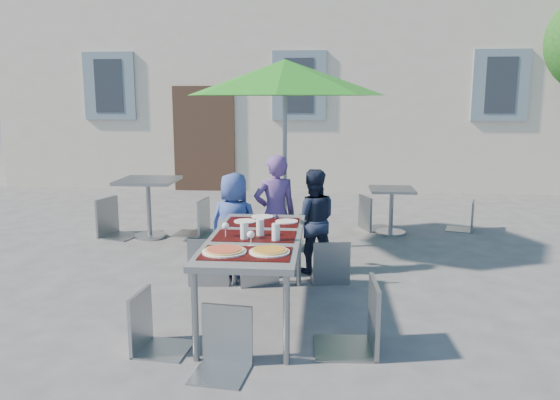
# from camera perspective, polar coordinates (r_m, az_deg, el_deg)

# --- Properties ---
(ground) EXTENTS (90.00, 90.00, 0.00)m
(ground) POSITION_cam_1_polar(r_m,az_deg,el_deg) (4.39, -3.43, -15.72)
(ground) COLOR #464648
(ground) RESTS_ON ground
(dining_table) EXTENTS (0.80, 1.85, 0.76)m
(dining_table) POSITION_cam_1_polar(r_m,az_deg,el_deg) (4.82, -2.60, -4.43)
(dining_table) COLOR #434347
(dining_table) RESTS_ON ground
(pizza_near_left) EXTENTS (0.35, 0.35, 0.03)m
(pizza_near_left) POSITION_cam_1_polar(r_m,az_deg,el_deg) (4.32, -5.85, -5.28)
(pizza_near_left) COLOR white
(pizza_near_left) RESTS_ON dining_table
(pizza_near_right) EXTENTS (0.32, 0.32, 0.03)m
(pizza_near_right) POSITION_cam_1_polar(r_m,az_deg,el_deg) (4.29, -1.11, -5.33)
(pizza_near_right) COLOR white
(pizza_near_right) RESTS_ON dining_table
(glassware) EXTENTS (0.52, 0.41, 0.15)m
(glassware) POSITION_cam_1_polar(r_m,az_deg,el_deg) (4.69, -2.57, -3.18)
(glassware) COLOR silver
(glassware) RESTS_ON dining_table
(place_settings) EXTENTS (0.67, 0.44, 0.01)m
(place_settings) POSITION_cam_1_polar(r_m,az_deg,el_deg) (5.41, -1.57, -2.06)
(place_settings) COLOR white
(place_settings) RESTS_ON dining_table
(child_0) EXTENTS (0.62, 0.47, 1.16)m
(child_0) POSITION_cam_1_polar(r_m,az_deg,el_deg) (5.99, -4.81, -2.64)
(child_0) COLOR #33488E
(child_0) RESTS_ON ground
(child_1) EXTENTS (0.57, 0.48, 1.34)m
(child_1) POSITION_cam_1_polar(r_m,az_deg,el_deg) (6.08, -0.51, -1.51)
(child_1) COLOR #5B3E7F
(child_1) RESTS_ON ground
(child_2) EXTENTS (0.61, 0.40, 1.18)m
(child_2) POSITION_cam_1_polar(r_m,az_deg,el_deg) (6.15, 3.41, -2.18)
(child_2) COLOR #171F34
(child_2) RESTS_ON ground
(chair_0) EXTENTS (0.46, 0.47, 0.97)m
(chair_0) POSITION_cam_1_polar(r_m,az_deg,el_deg) (5.78, -7.46, -3.30)
(chair_0) COLOR gray
(chair_0) RESTS_ON ground
(chair_1) EXTENTS (0.56, 0.56, 0.95)m
(chair_1) POSITION_cam_1_polar(r_m,az_deg,el_deg) (5.74, -2.44, -3.44)
(chair_1) COLOR gray
(chair_1) RESTS_ON ground
(chair_2) EXTENTS (0.46, 0.46, 0.89)m
(chair_2) POSITION_cam_1_polar(r_m,az_deg,el_deg) (5.80, 5.30, -3.72)
(chair_2) COLOR gray
(chair_2) RESTS_ON ground
(chair_3) EXTENTS (0.43, 0.43, 0.89)m
(chair_3) POSITION_cam_1_polar(r_m,az_deg,el_deg) (4.36, -13.40, -8.83)
(chair_3) COLOR #94999F
(chair_3) RESTS_ON ground
(chair_4) EXTENTS (0.50, 0.49, 1.06)m
(chair_4) POSITION_cam_1_polar(r_m,az_deg,el_deg) (4.26, 8.45, -7.55)
(chair_4) COLOR gray
(chair_4) RESTS_ON ground
(chair_5) EXTENTS (0.43, 0.43, 0.87)m
(chair_5) POSITION_cam_1_polar(r_m,az_deg,el_deg) (3.98, -6.00, -10.70)
(chair_5) COLOR gray
(chair_5) RESTS_ON ground
(patio_umbrella) EXTENTS (2.50, 2.50, 2.42)m
(patio_umbrella) POSITION_cam_1_polar(r_m,az_deg,el_deg) (6.95, 0.52, 12.52)
(patio_umbrella) COLOR #A7A9AF
(patio_umbrella) RESTS_ON ground
(cafe_table_0) EXTENTS (0.78, 0.78, 0.84)m
(cafe_table_0) POSITION_cam_1_polar(r_m,az_deg,el_deg) (7.86, -13.59, 0.49)
(cafe_table_0) COLOR #A7A9AF
(cafe_table_0) RESTS_ON ground
(bg_chair_l_0) EXTENTS (0.58, 0.58, 1.05)m
(bg_chair_l_0) POSITION_cam_1_polar(r_m,az_deg,el_deg) (8.07, -17.14, 0.65)
(bg_chair_l_0) COLOR gray
(bg_chair_l_0) RESTS_ON ground
(bg_chair_r_0) EXTENTS (0.50, 0.50, 1.00)m
(bg_chair_r_0) POSITION_cam_1_polar(r_m,az_deg,el_deg) (7.88, -8.73, 0.54)
(bg_chair_r_0) COLOR gray
(bg_chair_r_0) RESTS_ON ground
(cafe_table_1) EXTENTS (0.63, 0.63, 0.67)m
(cafe_table_1) POSITION_cam_1_polar(r_m,az_deg,el_deg) (8.05, 11.57, -0.49)
(cafe_table_1) COLOR #A7A9AF
(cafe_table_1) RESTS_ON ground
(bg_chair_l_1) EXTENTS (0.56, 0.55, 0.97)m
(bg_chair_l_1) POSITION_cam_1_polar(r_m,az_deg,el_deg) (8.25, 9.58, 0.83)
(bg_chair_l_1) COLOR gray
(bg_chair_l_1) RESTS_ON ground
(bg_chair_r_1) EXTENTS (0.47, 0.47, 0.85)m
(bg_chair_r_1) POSITION_cam_1_polar(r_m,az_deg,el_deg) (8.54, 18.98, 0.19)
(bg_chair_r_1) COLOR gray
(bg_chair_r_1) RESTS_ON ground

